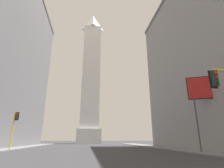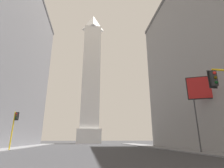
# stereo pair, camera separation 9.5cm
# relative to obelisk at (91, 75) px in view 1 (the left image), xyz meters

# --- Properties ---
(sidewalk_right) EXTENTS (5.00, 86.24, 0.15)m
(sidewalk_right) POSITION_rel_obelisk_xyz_m (14.84, -45.99, -28.28)
(sidewalk_right) COLOR slate
(sidewalk_right) RESTS_ON ground_plane
(obelisk) EXTENTS (9.28, 9.28, 59.38)m
(obelisk) POSITION_rel_obelisk_xyz_m (0.00, 0.00, 0.00)
(obelisk) COLOR silver
(obelisk) RESTS_ON ground_plane
(traffic_light_mid_left) EXTENTS (0.78, 0.50, 5.96)m
(traffic_light_mid_left) POSITION_rel_obelisk_xyz_m (-12.37, -41.98, -24.43)
(traffic_light_mid_left) COLOR yellow
(traffic_light_mid_left) RESTS_ON ground_plane
(billboard_sign) EXTENTS (3.98, 1.87, 10.24)m
(billboard_sign) POSITION_rel_obelisk_xyz_m (14.97, -50.79, -20.21)
(billboard_sign) COLOR #3F3F42
(billboard_sign) RESTS_ON ground_plane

